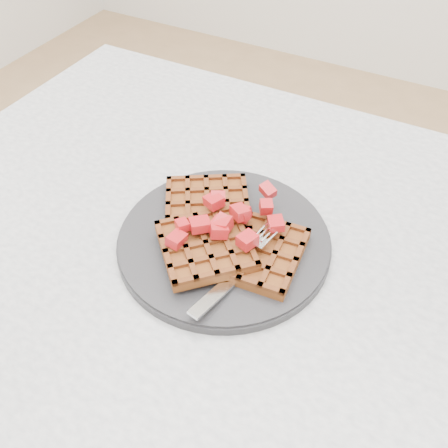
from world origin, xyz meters
name	(u,v)px	position (x,y,z in m)	size (l,w,h in m)	color
table	(276,310)	(0.00, 0.00, 0.64)	(1.20, 0.80, 0.75)	silver
plate	(224,241)	(-0.08, -0.01, 0.76)	(0.29, 0.29, 0.02)	#232325
waffles	(223,233)	(-0.08, -0.02, 0.78)	(0.24, 0.23, 0.03)	brown
strawberry_pile	(224,216)	(-0.08, -0.01, 0.80)	(0.15, 0.15, 0.02)	#9B0007
fork	(243,267)	(-0.03, -0.05, 0.77)	(0.02, 0.18, 0.02)	silver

